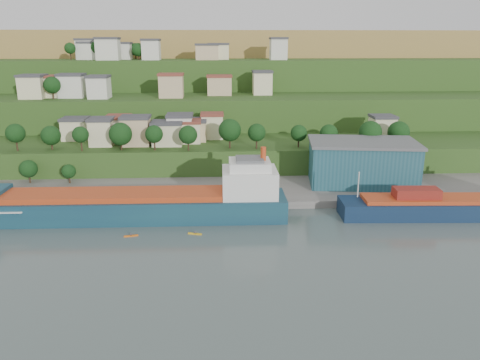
{
  "coord_description": "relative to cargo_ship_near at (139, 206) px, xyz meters",
  "views": [
    {
      "loc": [
        8.48,
        -100.46,
        42.22
      ],
      "look_at": [
        14.62,
        15.0,
        8.21
      ],
      "focal_mm": 35.0,
      "sensor_mm": 36.0,
      "label": 1
    }
  ],
  "objects": [
    {
      "name": "kayak_yellow",
      "position": [
        14.19,
        -11.16,
        -2.97
      ],
      "size": [
        3.27,
        1.46,
        0.81
      ],
      "rotation": [
        0.0,
        0.0,
        -0.29
      ],
      "color": "gold",
      "rests_on": "ground"
    },
    {
      "name": "quay",
      "position": [
        30.78,
        17.52,
        -3.21
      ],
      "size": [
        220.0,
        26.0,
        4.0
      ],
      "primitive_type": "cube",
      "color": "slate",
      "rests_on": "ground"
    },
    {
      "name": "ground",
      "position": [
        10.78,
        -10.48,
        -3.21
      ],
      "size": [
        500.0,
        500.0,
        0.0
      ],
      "primitive_type": "plane",
      "color": "#465552",
      "rests_on": "ground"
    },
    {
      "name": "cargo_ship_far",
      "position": [
        80.37,
        -2.97,
        -0.82
      ],
      "size": [
        55.96,
        11.75,
        15.1
      ],
      "rotation": [
        0.0,
        0.0,
        -0.04
      ],
      "color": "#0D203C",
      "rests_on": "ground"
    },
    {
      "name": "cargo_ship_near",
      "position": [
        0.0,
        0.0,
        0.0
      ],
      "size": [
        78.19,
        13.05,
        20.07
      ],
      "rotation": [
        0.0,
        0.0,
        -0.01
      ],
      "color": "#122D45",
      "rests_on": "ground"
    },
    {
      "name": "dinghy",
      "position": [
        -29.21,
        6.34,
        -1.62
      ],
      "size": [
        4.07,
        2.59,
        0.76
      ],
      "primitive_type": "cube",
      "rotation": [
        0.0,
        0.0,
        0.33
      ],
      "color": "silver",
      "rests_on": "pebble_beach"
    },
    {
      "name": "kayak_orange",
      "position": [
        -0.25,
        -11.59,
        -2.97
      ],
      "size": [
        3.25,
        1.17,
        0.8
      ],
      "rotation": [
        0.0,
        0.0,
        0.2
      ],
      "color": "orange",
      "rests_on": "ground"
    },
    {
      "name": "warehouse",
      "position": [
        62.28,
        20.52,
        5.23
      ],
      "size": [
        33.23,
        22.9,
        12.8
      ],
      "rotation": [
        0.0,
        0.0,
        -0.13
      ],
      "color": "#1D4C58",
      "rests_on": "quay"
    },
    {
      "name": "hillside",
      "position": [
        10.73,
        158.19,
        -3.12
      ],
      "size": [
        360.0,
        211.47,
        96.0
      ],
      "color": "#284719",
      "rests_on": "ground"
    }
  ]
}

